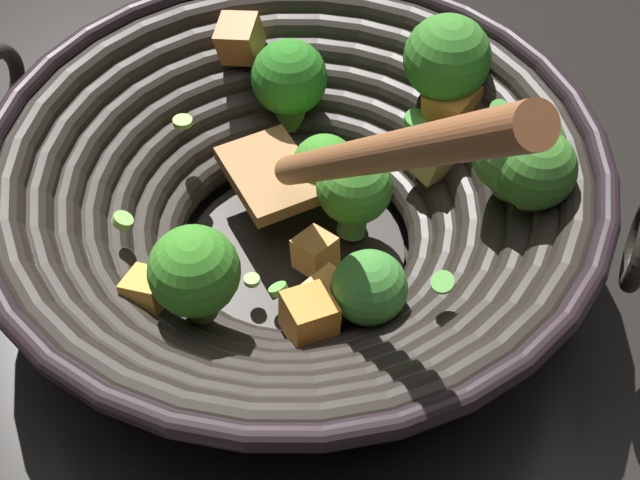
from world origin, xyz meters
TOP-DOWN VIEW (x-y plane):
  - ground_plane at (0.00, 0.00)m, footprint 4.00×4.00m
  - wok at (-0.00, -0.00)m, footprint 0.38×0.38m

SIDE VIEW (x-z plane):
  - ground_plane at x=0.00m, z-range 0.00..0.00m
  - wok at x=0.00m, z-range -0.07..0.20m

